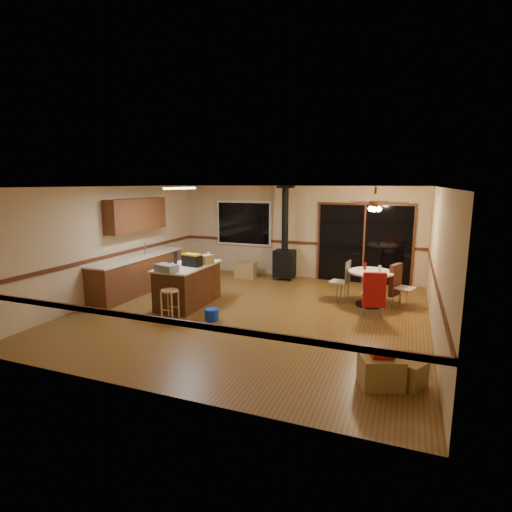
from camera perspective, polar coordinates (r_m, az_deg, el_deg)
The scene contains 35 objects.
floor at distance 8.48m, azimuth -0.73°, elevation -8.01°, with size 7.00×7.00×0.00m, color brown.
ceiling at distance 8.04m, azimuth -0.78°, elevation 9.85°, with size 7.00×7.00×0.00m, color silver.
wall_back at distance 11.45m, azimuth 5.76°, elevation 3.44°, with size 7.00×7.00×0.00m, color tan.
wall_front at distance 5.15m, azimuth -15.41°, elevation -5.48°, with size 7.00×7.00×0.00m, color tan.
wall_left at distance 9.99m, azimuth -19.76°, elevation 1.86°, with size 7.00×7.00×0.00m, color tan.
wall_right at distance 7.61m, azimuth 24.53°, elevation -0.97°, with size 7.00×7.00×0.00m, color tan.
chair_rail at distance 8.21m, azimuth -0.75°, elevation -1.38°, with size 7.00×7.00×0.08m, color #4E2313, non-canonical shape.
window at distance 11.90m, azimuth -1.76°, elevation 4.71°, with size 1.72×0.10×1.32m, color black.
sliding_door at distance 11.09m, azimuth 15.18°, elevation 1.60°, with size 2.52×0.10×2.10m, color black.
lower_cabinets at distance 10.33m, azimuth -16.41°, elevation -2.59°, with size 0.60×3.00×0.86m, color brown.
countertop at distance 10.24m, azimuth -16.53°, elevation -0.14°, with size 0.64×3.04×0.04m, color beige.
upper_cabinets at distance 10.35m, azimuth -16.70°, elevation 5.66°, with size 0.35×2.00×0.80m, color brown.
kitchen_island at distance 8.99m, azimuth -9.68°, elevation -4.08°, with size 0.88×1.68×0.90m.
wood_stove at distance 11.16m, azimuth 4.11°, elevation 0.32°, with size 0.55×0.50×2.52m.
ceiling_fan at distance 8.89m, azimuth 16.61°, elevation 6.97°, with size 0.24×0.24×0.55m.
fluorescent_strip at distance 9.12m, azimuth -10.76°, elevation 9.48°, with size 0.10×1.20×0.04m, color white.
toolbox_grey at distance 8.31m, azimuth -12.66°, elevation -1.68°, with size 0.47×0.26×0.15m, color slate.
toolbox_black at distance 8.77m, azimuth -9.12°, elevation -0.65°, with size 0.42×0.22×0.23m, color black.
toolbox_yellow_lid at distance 8.74m, azimuth -9.15°, elevation 0.20°, with size 0.41×0.21×0.03m, color gold.
box_on_island at distance 8.95m, azimuth -7.12°, elevation -0.48°, with size 0.22×0.30×0.20m, color olive.
bottle_dark at distance 9.05m, azimuth -11.44°, elevation -0.21°, with size 0.08×0.08×0.29m, color black.
bottle_pink at distance 8.92m, azimuth -9.01°, elevation -0.46°, with size 0.07×0.07×0.23m, color #D84C8C.
bottle_white at distance 9.31m, azimuth -6.78°, elevation -0.05°, with size 0.07×0.07×0.20m, color white.
bar_stool at distance 8.14m, azimuth -12.18°, elevation -6.79°, with size 0.33×0.33×0.61m, color tan.
blue_bucket at distance 8.01m, azimuth -6.35°, elevation -8.32°, with size 0.28×0.28×0.23m, color #0D34BE.
dining_table at distance 9.13m, azimuth 16.06°, elevation -3.59°, with size 0.97×0.97×0.78m.
glass_red at distance 9.17m, azimuth 15.29°, elevation -1.38°, with size 0.06×0.06×0.17m, color #590C14.
glass_cream at distance 9.00m, azimuth 17.27°, elevation -1.77°, with size 0.06×0.06×0.15m, color beige.
chair_left at distance 9.27m, azimuth 12.46°, elevation -2.87°, with size 0.45×0.44×0.51m.
chair_near at distance 8.26m, azimuth 16.52°, elevation -4.63°, with size 0.52×0.55×0.70m.
chair_right at distance 9.21m, azimuth 19.44°, elevation -3.26°, with size 0.58×0.56×0.70m.
box_under_window at distance 11.45m, azimuth -1.48°, elevation -1.98°, with size 0.56×0.45×0.45m, color olive.
box_corner_a at distance 5.79m, azimuth 17.39°, elevation -15.38°, with size 0.53×0.45×0.41m, color olive.
box_corner_b at distance 5.94m, azimuth 20.85°, elevation -15.28°, with size 0.42×0.36×0.34m, color olive.
box_small_red at distance 5.69m, azimuth 17.52°, elevation -13.20°, with size 0.28×0.23×0.07m, color maroon.
Camera 1 is at (2.98, -7.47, 2.68)m, focal length 28.00 mm.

